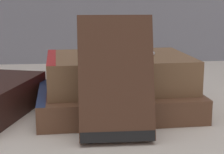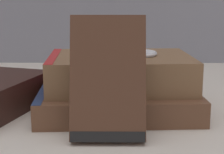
{
  "view_description": "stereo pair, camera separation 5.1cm",
  "coord_description": "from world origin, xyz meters",
  "px_view_note": "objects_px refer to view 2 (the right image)",
  "views": [
    {
      "loc": [
        0.01,
        -0.48,
        0.17
      ],
      "look_at": [
        0.05,
        0.03,
        0.05
      ],
      "focal_mm": 60.0,
      "sensor_mm": 36.0,
      "label": 1
    },
    {
      "loc": [
        0.06,
        -0.48,
        0.17
      ],
      "look_at": [
        0.05,
        0.03,
        0.05
      ],
      "focal_mm": 60.0,
      "sensor_mm": 36.0,
      "label": 2
    }
  ],
  "objects_px": {
    "book_leaning_front": "(108,83)",
    "pocket_watch": "(139,53)",
    "book_flat_top": "(116,72)",
    "book_flat_bottom": "(114,100)",
    "reading_glasses": "(82,86)"
  },
  "relations": [
    {
      "from": "book_flat_top",
      "to": "book_leaning_front",
      "type": "xyz_separation_m",
      "value": [
        -0.01,
        -0.11,
        0.01
      ]
    },
    {
      "from": "book_flat_bottom",
      "to": "reading_glasses",
      "type": "height_order",
      "value": "book_flat_bottom"
    },
    {
      "from": "book_flat_top",
      "to": "book_flat_bottom",
      "type": "bearing_deg",
      "value": -108.71
    },
    {
      "from": "reading_glasses",
      "to": "book_flat_bottom",
      "type": "bearing_deg",
      "value": -70.5
    },
    {
      "from": "book_flat_bottom",
      "to": "pocket_watch",
      "type": "relative_size",
      "value": 4.06
    },
    {
      "from": "book_flat_bottom",
      "to": "pocket_watch",
      "type": "xyz_separation_m",
      "value": [
        0.04,
        0.02,
        0.07
      ]
    },
    {
      "from": "book_flat_bottom",
      "to": "book_flat_top",
      "type": "relative_size",
      "value": 1.1
    },
    {
      "from": "book_leaning_front",
      "to": "pocket_watch",
      "type": "relative_size",
      "value": 2.53
    },
    {
      "from": "book_leaning_front",
      "to": "reading_glasses",
      "type": "xyz_separation_m",
      "value": [
        -0.05,
        0.25,
        -0.07
      ]
    },
    {
      "from": "book_flat_bottom",
      "to": "reading_glasses",
      "type": "xyz_separation_m",
      "value": [
        -0.06,
        0.15,
        -0.02
      ]
    },
    {
      "from": "reading_glasses",
      "to": "pocket_watch",
      "type": "bearing_deg",
      "value": -56.85
    },
    {
      "from": "book_leaning_front",
      "to": "pocket_watch",
      "type": "xyz_separation_m",
      "value": [
        0.04,
        0.12,
        0.02
      ]
    },
    {
      "from": "book_flat_bottom",
      "to": "book_flat_top",
      "type": "distance_m",
      "value": 0.04
    },
    {
      "from": "book_flat_bottom",
      "to": "book_flat_top",
      "type": "xyz_separation_m",
      "value": [
        0.0,
        0.01,
        0.04
      ]
    },
    {
      "from": "book_flat_top",
      "to": "book_leaning_front",
      "type": "distance_m",
      "value": 0.12
    }
  ]
}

